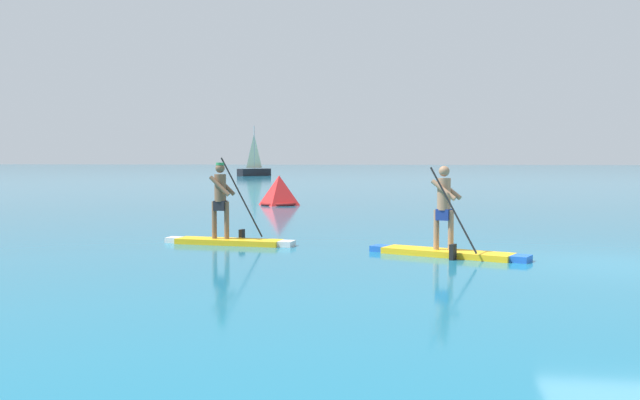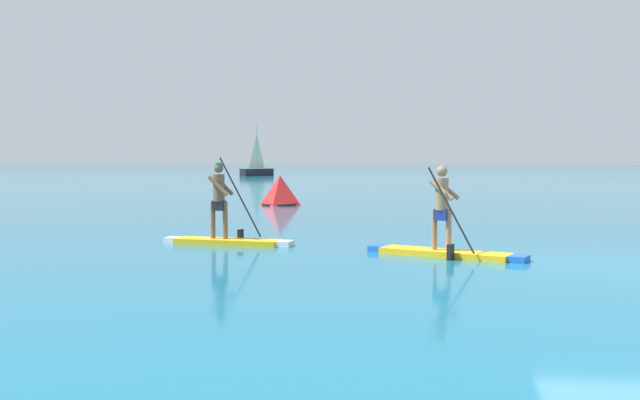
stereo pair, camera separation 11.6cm
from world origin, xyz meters
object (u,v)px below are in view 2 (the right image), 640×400
object	(u,v)px
paddleboarder_mid_center	(445,238)
race_marker_buoy	(280,192)
paddleboarder_near_left	(226,226)
sailboat_left_horizon	(257,169)

from	to	relation	value
paddleboarder_mid_center	race_marker_buoy	bearing A→B (deg)	136.65
paddleboarder_mid_center	race_marker_buoy	distance (m)	15.75
paddleboarder_near_left	sailboat_left_horizon	bearing A→B (deg)	110.31
paddleboarder_mid_center	race_marker_buoy	world-z (taller)	paddleboarder_mid_center
paddleboarder_near_left	sailboat_left_horizon	xyz separation A→B (m)	(-15.17, 61.79, 0.42)
paddleboarder_mid_center	paddleboarder_near_left	bearing A→B (deg)	-171.60
race_marker_buoy	sailboat_left_horizon	bearing A→B (deg)	105.51
paddleboarder_near_left	race_marker_buoy	size ratio (longest dim) A/B	1.96
paddleboarder_near_left	paddleboarder_mid_center	xyz separation A→B (m)	(4.80, -1.19, -0.04)
paddleboarder_near_left	paddleboarder_mid_center	size ratio (longest dim) A/B	0.96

